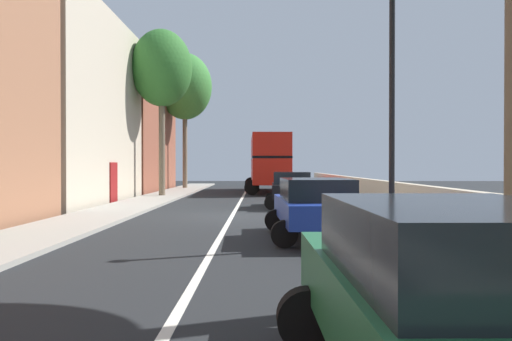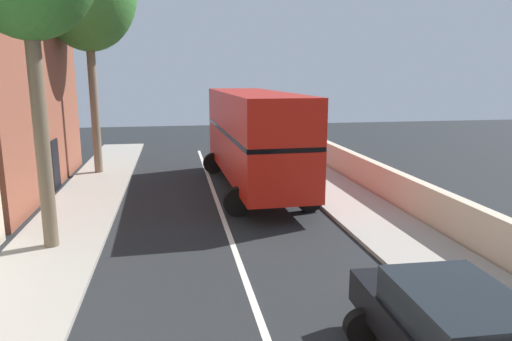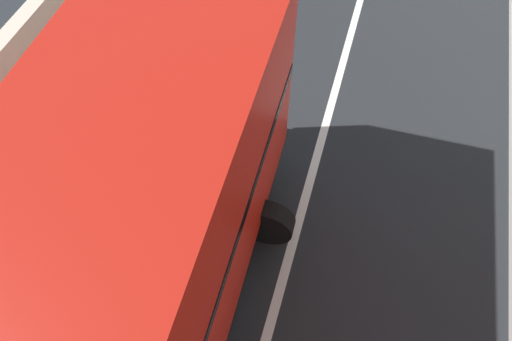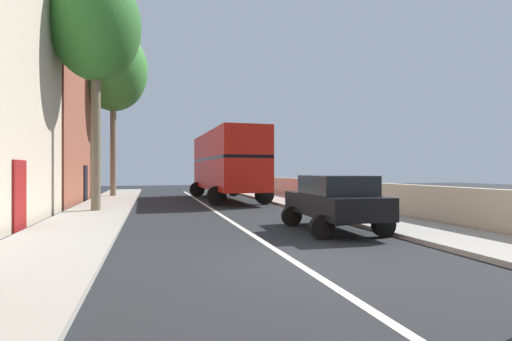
% 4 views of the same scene
% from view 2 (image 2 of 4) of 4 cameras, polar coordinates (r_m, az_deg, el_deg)
% --- Properties ---
extents(double_decker_bus, '(3.77, 10.54, 4.06)m').
position_cam_2_polar(double_decker_bus, '(19.12, -0.32, 4.55)').
color(double_decker_bus, '#B41A0F').
rests_on(double_decker_bus, ground).
extents(parked_car_black_right_1, '(2.50, 4.07, 1.64)m').
position_cam_2_polar(parked_car_black_right_1, '(8.00, 22.90, -17.77)').
color(parked_car_black_right_1, black).
rests_on(parked_car_black_right_1, ground).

